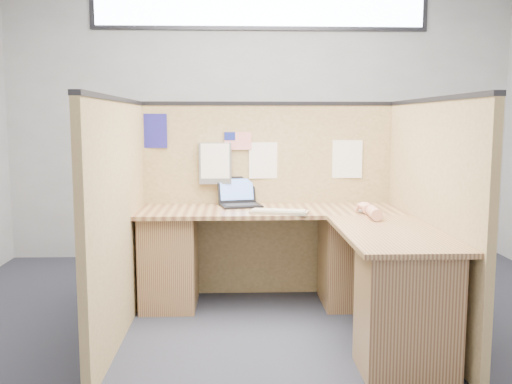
{
  "coord_description": "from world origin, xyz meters",
  "views": [
    {
      "loc": [
        -0.27,
        -3.49,
        1.39
      ],
      "look_at": [
        -0.11,
        0.5,
        0.88
      ],
      "focal_mm": 40.0,
      "sensor_mm": 36.0,
      "label": 1
    }
  ],
  "objects_px": {
    "l_desk": "(300,267)",
    "keyboard": "(279,212)",
    "mouse": "(364,210)",
    "laptop": "(241,199)"
  },
  "relations": [
    {
      "from": "mouse",
      "to": "laptop",
      "type": "bearing_deg",
      "value": 155.92
    },
    {
      "from": "laptop",
      "to": "l_desk",
      "type": "bearing_deg",
      "value": -68.83
    },
    {
      "from": "laptop",
      "to": "mouse",
      "type": "bearing_deg",
      "value": -37.33
    },
    {
      "from": "keyboard",
      "to": "l_desk",
      "type": "bearing_deg",
      "value": -41.45
    },
    {
      "from": "l_desk",
      "to": "laptop",
      "type": "xyz_separation_m",
      "value": [
        -0.4,
        0.58,
        0.39
      ]
    },
    {
      "from": "l_desk",
      "to": "keyboard",
      "type": "xyz_separation_m",
      "value": [
        -0.13,
        0.19,
        0.35
      ]
    },
    {
      "from": "l_desk",
      "to": "laptop",
      "type": "height_order",
      "value": "laptop"
    },
    {
      "from": "keyboard",
      "to": "mouse",
      "type": "height_order",
      "value": "mouse"
    },
    {
      "from": "keyboard",
      "to": "mouse",
      "type": "distance_m",
      "value": 0.61
    },
    {
      "from": "mouse",
      "to": "l_desk",
      "type": "bearing_deg",
      "value": -158.31
    }
  ]
}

